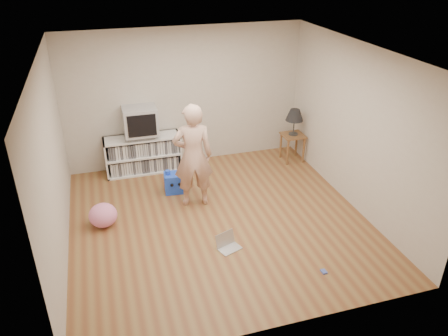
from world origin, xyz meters
The scene contains 13 objects.
ground centered at (0.00, 0.00, 0.00)m, with size 4.50×4.50×0.00m, color brown.
walls centered at (0.00, 0.00, 1.30)m, with size 4.52×4.52×2.60m.
ceiling centered at (0.00, 0.00, 2.60)m, with size 4.50×4.50×0.01m, color white.
media_unit centered at (-0.89, 2.04, 0.35)m, with size 1.40×0.45×0.70m.
dvd_deck centered at (-0.89, 2.02, 0.73)m, with size 0.45×0.35×0.07m, color gray.
crt_tv centered at (-0.89, 2.02, 1.02)m, with size 0.60×0.53×0.50m.
side_table centered at (1.99, 1.65, 0.42)m, with size 0.42×0.42×0.55m.
table_lamp centered at (1.99, 1.65, 0.94)m, with size 0.34×0.34×0.52m.
person centered at (-0.24, 0.61, 0.87)m, with size 0.63×0.42×1.74m, color #D7A893.
laptop centered at (-0.07, -0.69, 0.06)m, with size 0.38×0.34×0.22m.
playing_cards centered at (1.00, -1.57, 0.01)m, with size 0.07×0.09×0.02m, color #495EC3.
plush_blue centered at (-0.47, 1.09, 0.18)m, with size 0.39×0.34×0.42m.
plush_pink centered at (-1.73, 0.37, 0.18)m, with size 0.43×0.43×0.36m, color pink.
Camera 1 is at (-1.55, -5.50, 3.87)m, focal length 35.00 mm.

